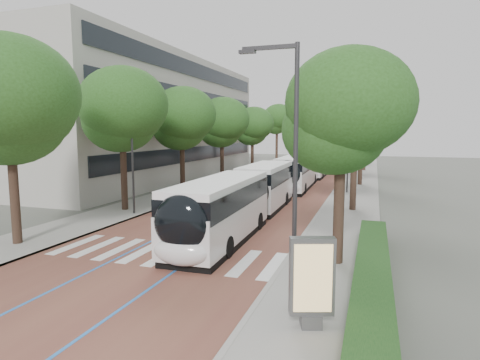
% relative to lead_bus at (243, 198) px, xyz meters
% --- Properties ---
extents(ground, '(160.00, 160.00, 0.00)m').
position_rel_lead_bus_xyz_m(ground, '(-1.75, -7.49, -1.63)').
color(ground, '#51544C').
rests_on(ground, ground).
extents(road, '(11.00, 140.00, 0.02)m').
position_rel_lead_bus_xyz_m(road, '(-1.75, 32.51, -1.62)').
color(road, brown).
rests_on(road, ground).
extents(sidewalk_left, '(4.00, 140.00, 0.12)m').
position_rel_lead_bus_xyz_m(sidewalk_left, '(-9.25, 32.51, -1.57)').
color(sidewalk_left, gray).
rests_on(sidewalk_left, ground).
extents(sidewalk_right, '(4.00, 140.00, 0.12)m').
position_rel_lead_bus_xyz_m(sidewalk_right, '(5.75, 32.51, -1.57)').
color(sidewalk_right, gray).
rests_on(sidewalk_right, ground).
extents(kerb_left, '(0.20, 140.00, 0.14)m').
position_rel_lead_bus_xyz_m(kerb_left, '(-7.35, 32.51, -1.57)').
color(kerb_left, gray).
rests_on(kerb_left, ground).
extents(kerb_right, '(0.20, 140.00, 0.14)m').
position_rel_lead_bus_xyz_m(kerb_right, '(3.85, 32.51, -1.57)').
color(kerb_right, gray).
rests_on(kerb_right, ground).
extents(zebra_crossing, '(10.55, 3.60, 0.01)m').
position_rel_lead_bus_xyz_m(zebra_crossing, '(-1.55, -6.49, -1.60)').
color(zebra_crossing, silver).
rests_on(zebra_crossing, ground).
extents(lane_line_left, '(0.12, 126.00, 0.01)m').
position_rel_lead_bus_xyz_m(lane_line_left, '(-3.35, 32.51, -1.60)').
color(lane_line_left, blue).
rests_on(lane_line_left, road).
extents(lane_line_right, '(0.12, 126.00, 0.01)m').
position_rel_lead_bus_xyz_m(lane_line_right, '(-0.15, 32.51, -1.60)').
color(lane_line_right, blue).
rests_on(lane_line_right, road).
extents(office_building, '(18.11, 40.00, 14.00)m').
position_rel_lead_bus_xyz_m(office_building, '(-21.22, 20.51, 5.37)').
color(office_building, '#A09D95').
rests_on(office_building, ground).
extents(hedge, '(1.20, 14.00, 0.80)m').
position_rel_lead_bus_xyz_m(hedge, '(7.35, -7.49, -1.11)').
color(hedge, '#153F17').
rests_on(hedge, sidewalk_right).
extents(streetlight_near, '(1.82, 0.20, 8.00)m').
position_rel_lead_bus_xyz_m(streetlight_near, '(4.87, -10.49, 3.19)').
color(streetlight_near, '#303032').
rests_on(streetlight_near, sidewalk_right).
extents(streetlight_far, '(1.82, 0.20, 8.00)m').
position_rel_lead_bus_xyz_m(streetlight_far, '(4.87, 14.51, 3.19)').
color(streetlight_far, '#303032').
rests_on(streetlight_far, sidewalk_right).
extents(lamp_post_left, '(0.14, 0.14, 8.00)m').
position_rel_lead_bus_xyz_m(lamp_post_left, '(-7.85, 0.51, 2.49)').
color(lamp_post_left, '#303032').
rests_on(lamp_post_left, sidewalk_left).
extents(trees_left, '(6.41, 60.88, 9.71)m').
position_rel_lead_bus_xyz_m(trees_left, '(-9.25, 14.44, 4.96)').
color(trees_left, black).
rests_on(trees_left, ground).
extents(trees_right, '(5.40, 47.21, 9.20)m').
position_rel_lead_bus_xyz_m(trees_right, '(5.95, 14.94, 4.64)').
color(trees_right, black).
rests_on(trees_right, ground).
extents(lead_bus, '(2.89, 18.44, 3.20)m').
position_rel_lead_bus_xyz_m(lead_bus, '(0.00, 0.00, 0.00)').
color(lead_bus, black).
rests_on(lead_bus, ground).
extents(bus_queued_0, '(2.80, 12.45, 3.20)m').
position_rel_lead_bus_xyz_m(bus_queued_0, '(0.23, 16.35, -0.00)').
color(bus_queued_0, silver).
rests_on(bus_queued_0, ground).
extents(bus_queued_1, '(2.59, 12.41, 3.20)m').
position_rel_lead_bus_xyz_m(bus_queued_1, '(0.40, 28.40, -0.00)').
color(bus_queued_1, silver).
rests_on(bus_queued_1, ground).
extents(bus_queued_2, '(3.25, 12.52, 3.20)m').
position_rel_lead_bus_xyz_m(bus_queued_2, '(0.31, 41.58, -0.00)').
color(bus_queued_2, silver).
rests_on(bus_queued_2, ground).
extents(ad_panel, '(1.28, 0.71, 2.58)m').
position_rel_lead_bus_xyz_m(ad_panel, '(5.74, -11.45, -0.15)').
color(ad_panel, '#59595B').
rests_on(ad_panel, sidewalk_right).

